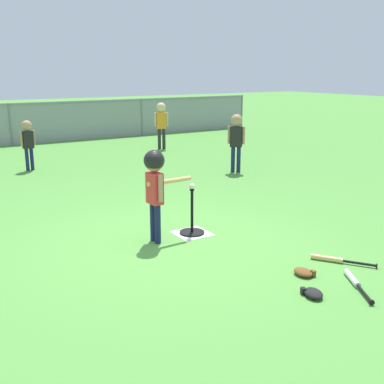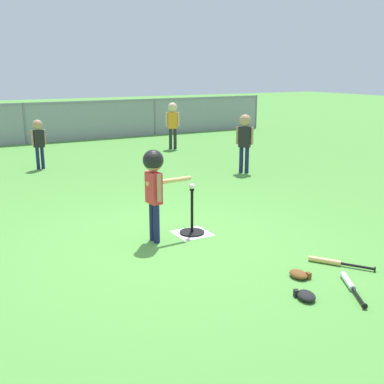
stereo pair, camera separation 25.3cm
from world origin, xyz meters
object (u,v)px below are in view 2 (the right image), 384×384
Objects in this scene: baseball_on_tee at (192,186)px; batter_child at (154,177)px; fielder_near_left at (39,137)px; spare_bat_silver at (350,284)px; batting_tee at (192,227)px; glove_by_plate at (306,296)px; glove_near_bats at (299,274)px; fielder_deep_left at (173,119)px; spare_bat_wood at (331,262)px; fielder_deep_right at (245,136)px.

batter_child is at bearing -177.21° from baseball_on_tee.
batter_child is (-0.53, -0.03, 0.18)m from baseball_on_tee.
batter_child reaches higher than fielder_near_left.
baseball_on_tee is 2.26m from spare_bat_silver.
batting_tee is 2.08m from glove_by_plate.
fielder_near_left reaches higher than glove_near_bats.
fielder_deep_left reaches higher than fielder_near_left.
baseball_on_tee is at bearing 117.11° from spare_bat_wood.
fielder_deep_left is 1.96× the size of spare_bat_silver.
batting_tee is 3.92m from fielder_deep_right.
glove_by_plate is (0.03, -2.08, -0.59)m from baseball_on_tee.
glove_near_bats is at bearing -108.04° from fielder_deep_left.
fielder_near_left is (-0.80, 5.13, 0.04)m from baseball_on_tee.
fielder_deep_left is 4.62× the size of glove_by_plate.
glove_near_bats is at bearing -171.19° from spare_bat_wood.
batting_tee is 1.81m from spare_bat_wood.
fielder_near_left is (-3.54, 2.40, -0.09)m from fielder_deep_right.
fielder_near_left is at bearing 99.10° from glove_near_bats.
spare_bat_silver is 0.50m from glove_near_bats.
spare_bat_silver is at bearing -55.77° from glove_near_bats.
spare_bat_wood is 2.58× the size of glove_near_bats.
glove_by_plate is at bearing -74.75° from batter_child.
baseball_on_tee is 0.32× the size of glove_near_bats.
baseball_on_tee is 6.73m from fielder_deep_left.
baseball_on_tee is 5.19m from fielder_near_left.
fielder_deep_right is 5.56m from glove_by_plate.
glove_by_plate and glove_near_bats have the same top height.
spare_bat_wood is 0.92m from glove_by_plate.
fielder_deep_left reaches higher than batter_child.
spare_bat_silver and spare_bat_wood have the same top height.
batter_child is 5.16m from fielder_near_left.
spare_bat_silver is at bearing -74.76° from baseball_on_tee.
batting_tee is at bearing 2.79° from batter_child.
batting_tee is at bearing 180.00° from baseball_on_tee.
batter_child is 2.22m from spare_bat_wood.
batter_child is at bearing 117.95° from spare_bat_silver.
fielder_deep_left is at bearing 71.96° from glove_near_bats.
fielder_deep_right is at bearing 44.90° from baseball_on_tee.
baseball_on_tee is at bearing -135.10° from fielder_deep_right.
fielder_deep_left is at bearing 65.09° from batting_tee.
fielder_deep_right is 1.97× the size of spare_bat_wood.
glove_by_plate reaches higher than spare_bat_wood.
fielder_near_left is 3.76m from fielder_deep_left.
batter_child reaches higher than glove_by_plate.
glove_by_plate is (-0.54, 0.02, 0.01)m from spare_bat_silver.
baseball_on_tee reaches higher than glove_by_plate.
fielder_deep_right is 1.13× the size of fielder_near_left.
fielder_deep_right is 5.06× the size of glove_near_bats.
glove_by_plate is (0.56, -2.05, -0.77)m from batter_child.
spare_bat_silver is 0.54m from glove_by_plate.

